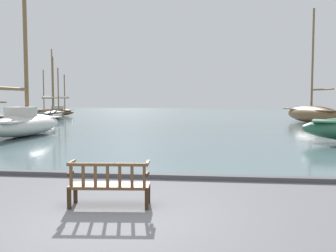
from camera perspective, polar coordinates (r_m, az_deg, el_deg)
The scene contains 8 objects.
ground_plane at distance 6.80m, azimuth -9.44°, elevation -14.50°, with size 160.00×160.00×0.00m, color slate.
harbor_water at distance 50.26m, azimuth 4.75°, elevation 1.64°, with size 100.00×80.00×0.08m, color slate.
quay_edge_kerb at distance 10.42m, azimuth -3.45°, elevation -7.57°, with size 40.00×0.30×0.12m, color #4C4C50.
park_bench at distance 7.68m, azimuth -8.92°, elevation -8.69°, with size 1.64×0.66×0.92m.
sailboat_nearest_port at distance 23.04m, azimuth -20.86°, elevation 0.49°, with size 2.49×9.33×9.15m.
sailboat_far_starboard at distance 35.56m, azimuth 21.15°, elevation 1.80°, with size 4.12×9.17×10.05m.
sailboat_nearest_starboard at distance 49.93m, azimuth -16.83°, elevation 2.25°, with size 6.03×3.06×7.51m.
sailboat_mid_port at distance 39.60m, azimuth -17.21°, elevation 1.74°, with size 1.32×5.40×7.13m.
Camera 1 is at (1.83, -6.19, 2.16)m, focal length 40.00 mm.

